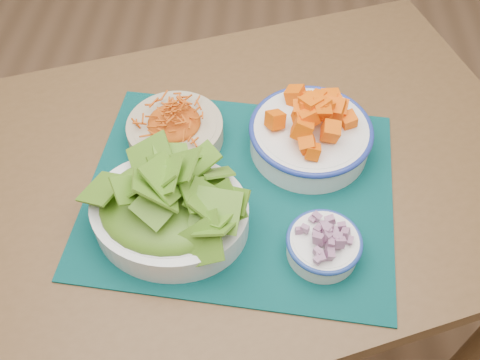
{
  "coord_description": "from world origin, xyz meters",
  "views": [
    {
      "loc": [
        0.15,
        -0.49,
        1.53
      ],
      "look_at": [
        0.12,
        0.08,
        0.78
      ],
      "focal_mm": 40.0,
      "sensor_mm": 36.0,
      "label": 1
    }
  ],
  "objects_px": {
    "lettuce_bowl": "(168,204)",
    "onion_bowl": "(324,243)",
    "table": "(230,200)",
    "carrot_bowl": "(175,127)",
    "placemat": "(240,191)",
    "squash_bowl": "(311,128)"
  },
  "relations": [
    {
      "from": "lettuce_bowl",
      "to": "onion_bowl",
      "type": "xyz_separation_m",
      "value": [
        0.26,
        -0.04,
        -0.03
      ]
    },
    {
      "from": "placemat",
      "to": "onion_bowl",
      "type": "xyz_separation_m",
      "value": [
        0.14,
        -0.12,
        0.03
      ]
    },
    {
      "from": "table",
      "to": "lettuce_bowl",
      "type": "xyz_separation_m",
      "value": [
        -0.09,
        -0.13,
        0.17
      ]
    },
    {
      "from": "squash_bowl",
      "to": "table",
      "type": "bearing_deg",
      "value": -158.83
    },
    {
      "from": "placemat",
      "to": "lettuce_bowl",
      "type": "height_order",
      "value": "lettuce_bowl"
    },
    {
      "from": "placemat",
      "to": "lettuce_bowl",
      "type": "distance_m",
      "value": 0.15
    },
    {
      "from": "squash_bowl",
      "to": "onion_bowl",
      "type": "bearing_deg",
      "value": -85.84
    },
    {
      "from": "table",
      "to": "onion_bowl",
      "type": "relative_size",
      "value": 9.67
    },
    {
      "from": "placemat",
      "to": "lettuce_bowl",
      "type": "bearing_deg",
      "value": -139.62
    },
    {
      "from": "carrot_bowl",
      "to": "onion_bowl",
      "type": "bearing_deg",
      "value": -41.29
    },
    {
      "from": "lettuce_bowl",
      "to": "placemat",
      "type": "bearing_deg",
      "value": 43.89
    },
    {
      "from": "placemat",
      "to": "lettuce_bowl",
      "type": "xyz_separation_m",
      "value": [
        -0.11,
        -0.08,
        0.06
      ]
    },
    {
      "from": "lettuce_bowl",
      "to": "onion_bowl",
      "type": "bearing_deg",
      "value": -0.71
    },
    {
      "from": "lettuce_bowl",
      "to": "onion_bowl",
      "type": "distance_m",
      "value": 0.26
    },
    {
      "from": "squash_bowl",
      "to": "lettuce_bowl",
      "type": "height_order",
      "value": "lettuce_bowl"
    },
    {
      "from": "placemat",
      "to": "onion_bowl",
      "type": "height_order",
      "value": "onion_bowl"
    },
    {
      "from": "squash_bowl",
      "to": "placemat",
      "type": "bearing_deg",
      "value": -139.1
    },
    {
      "from": "placemat",
      "to": "carrot_bowl",
      "type": "relative_size",
      "value": 2.44
    },
    {
      "from": "carrot_bowl",
      "to": "onion_bowl",
      "type": "height_order",
      "value": "carrot_bowl"
    },
    {
      "from": "onion_bowl",
      "to": "placemat",
      "type": "bearing_deg",
      "value": 139.51
    },
    {
      "from": "table",
      "to": "carrot_bowl",
      "type": "height_order",
      "value": "carrot_bowl"
    },
    {
      "from": "carrot_bowl",
      "to": "lettuce_bowl",
      "type": "xyz_separation_m",
      "value": [
        0.02,
        -0.2,
        0.03
      ]
    }
  ]
}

